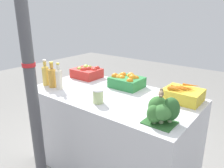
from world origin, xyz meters
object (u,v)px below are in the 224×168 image
Objects in this scene: orange_crate at (126,81)px; juice_bottle_amber at (52,77)px; juice_bottle_cloudy at (59,78)px; sparrow_bird at (161,93)px; broccoli_pile at (161,110)px; apple_crate at (87,72)px; support_pole at (30,79)px; juice_bottle_golden at (46,74)px; carrot_crate at (183,94)px; pickle_jar at (98,96)px.

juice_bottle_amber is (-0.61, -0.48, 0.05)m from orange_crate.
sparrow_bird is (1.13, -0.02, 0.10)m from juice_bottle_cloudy.
apple_crate is at bearing 157.94° from broccoli_pile.
support_pole is at bearing -102.26° from orange_crate.
juice_bottle_amber is at bearing -93.30° from apple_crate.
juice_bottle_amber reaches higher than sparrow_bird.
juice_bottle_amber is 1.24m from sparrow_bird.
broccoli_pile is 0.82× the size of juice_bottle_golden.
orange_crate is 1.17× the size of juice_bottle_amber.
support_pole reaches higher than carrot_crate.
pickle_jar is (0.63, -0.50, -0.00)m from apple_crate.
juice_bottle_cloudy reaches higher than carrot_crate.
carrot_crate is at bearing 49.70° from support_pole.
pickle_jar is at bearing 61.24° from support_pole.
sparrow_bird is at bearing -0.67° from juice_bottle_golden.
broccoli_pile is at bearing -22.06° from apple_crate.
orange_crate is 0.80m from broccoli_pile.
carrot_crate is (1.19, -0.00, -0.01)m from apple_crate.
support_pole is at bearing -150.70° from broccoli_pile.
juice_bottle_golden reaches higher than juice_bottle_amber.
juice_bottle_golden reaches higher than juice_bottle_cloudy.
juice_bottle_cloudy is (-0.30, 0.49, -0.16)m from support_pole.
sparrow_bird is (1.21, -0.49, 0.15)m from apple_crate.
orange_crate is at bearing 95.17° from pickle_jar.
pickle_jar is at bearing -2.10° from juice_bottle_amber.
carrot_crate is at bearing 41.57° from pickle_jar.
pickle_jar is at bearing -2.51° from juice_bottle_cloudy.
juice_bottle_golden is at bearing 178.21° from pickle_jar.
juice_bottle_amber is (-0.40, 0.49, -0.17)m from support_pole.
pickle_jar is at bearing -1.79° from juice_bottle_golden.
juice_bottle_golden is (-0.14, -0.48, 0.05)m from apple_crate.
support_pole is 9.84× the size of broccoli_pile.
carrot_crate is at bearing 93.21° from broccoli_pile.
carrot_crate is at bearing -22.45° from sparrow_bird.
juice_bottle_golden reaches higher than orange_crate.
sparrow_bird reaches higher than broccoli_pile.
apple_crate is 1.16× the size of juice_bottle_cloudy.
broccoli_pile is 0.13m from sparrow_bird.
orange_crate is at bearing 77.74° from support_pole.
support_pole is at bearing -50.60° from juice_bottle_amber.
juice_bottle_amber is at bearing 180.00° from juice_bottle_cloudy.
sparrow_bird is (1.23, -0.02, 0.11)m from juice_bottle_amber.
support_pole is 1.01m from orange_crate.
juice_bottle_cloudy is (0.22, 0.00, -0.00)m from juice_bottle_golden.
apple_crate is 1.32m from broccoli_pile.
support_pole is 0.73m from juice_bottle_golden.
juice_bottle_cloudy is at bearing 0.00° from juice_bottle_amber.
apple_crate is 1.40× the size of broccoli_pile.
carrot_crate is 0.52m from sparrow_bird.
pickle_jar is at bearing 66.58° from sparrow_bird.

